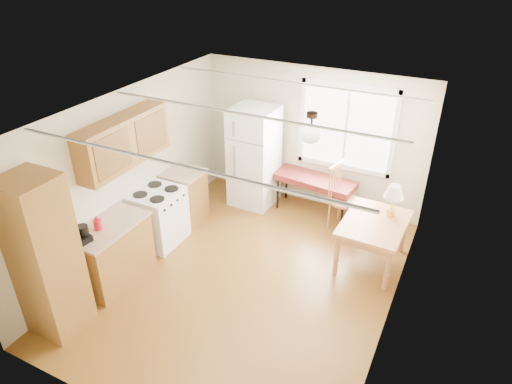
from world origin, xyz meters
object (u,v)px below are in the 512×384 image
Objects in this scene: refrigerator at (254,157)px; bench at (314,181)px; dining_table at (374,227)px; chair at (339,191)px.

refrigerator is 1.15m from bench.
refrigerator reaches higher than bench.
bench is at bearing 143.42° from dining_table.
chair is (0.52, -0.25, 0.05)m from bench.
chair is (1.62, -0.08, -0.26)m from refrigerator.
bench is 0.58m from chair.
bench is 1.33× the size of chair.
bench is 1.25× the size of dining_table.
chair reaches higher than bench.
dining_table is (2.39, -0.86, -0.28)m from refrigerator.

